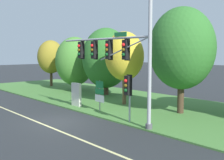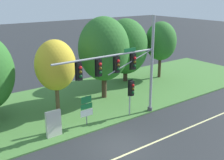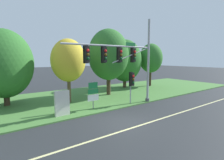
{
  "view_description": "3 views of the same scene",
  "coord_description": "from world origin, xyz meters",
  "px_view_note": "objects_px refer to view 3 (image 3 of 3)",
  "views": [
    {
      "loc": [
        15.93,
        -9.36,
        4.56
      ],
      "look_at": [
        0.51,
        4.24,
        2.47
      ],
      "focal_mm": 45.0,
      "sensor_mm": 36.0,
      "label": 1
    },
    {
      "loc": [
        -10.24,
        -13.06,
        9.73
      ],
      "look_at": [
        2.46,
        4.14,
        3.02
      ],
      "focal_mm": 45.0,
      "sensor_mm": 36.0,
      "label": 2
    },
    {
      "loc": [
        -7.55,
        -9.0,
        4.4
      ],
      "look_at": [
        2.38,
        4.57,
        2.29
      ],
      "focal_mm": 28.0,
      "sensor_mm": 36.0,
      "label": 3
    }
  ],
  "objects_px": {
    "tree_right_far": "(125,61)",
    "traffic_signal_mast": "(126,58)",
    "pedestrian_signal_near_kerb": "(132,81)",
    "info_kiosk": "(62,103)",
    "route_sign_post": "(93,93)",
    "tree_furthest_back": "(151,58)",
    "tree_tall_centre": "(108,55)",
    "tree_mid_verge": "(68,61)",
    "tree_behind_signpost": "(4,64)"
  },
  "relations": [
    {
      "from": "tree_right_far",
      "to": "traffic_signal_mast",
      "type": "bearing_deg",
      "value": -129.78
    },
    {
      "from": "pedestrian_signal_near_kerb",
      "to": "info_kiosk",
      "type": "distance_m",
      "value": 6.68
    },
    {
      "from": "route_sign_post",
      "to": "tree_furthest_back",
      "type": "distance_m",
      "value": 14.87
    },
    {
      "from": "route_sign_post",
      "to": "tree_tall_centre",
      "type": "xyz_separation_m",
      "value": [
        4.4,
        4.01,
        3.3
      ]
    },
    {
      "from": "tree_mid_verge",
      "to": "tree_furthest_back",
      "type": "xyz_separation_m",
      "value": [
        14.24,
        2.3,
        0.21
      ]
    },
    {
      "from": "tree_behind_signpost",
      "to": "tree_tall_centre",
      "type": "height_order",
      "value": "tree_tall_centre"
    },
    {
      "from": "tree_furthest_back",
      "to": "tree_right_far",
      "type": "bearing_deg",
      "value": 162.82
    },
    {
      "from": "traffic_signal_mast",
      "to": "tree_mid_verge",
      "type": "relative_size",
      "value": 1.45
    },
    {
      "from": "traffic_signal_mast",
      "to": "pedestrian_signal_near_kerb",
      "type": "bearing_deg",
      "value": 12.72
    },
    {
      "from": "traffic_signal_mast",
      "to": "tree_furthest_back",
      "type": "bearing_deg",
      "value": 31.59
    },
    {
      "from": "tree_mid_verge",
      "to": "tree_furthest_back",
      "type": "bearing_deg",
      "value": 9.17
    },
    {
      "from": "pedestrian_signal_near_kerb",
      "to": "tree_furthest_back",
      "type": "height_order",
      "value": "tree_furthest_back"
    },
    {
      "from": "info_kiosk",
      "to": "route_sign_post",
      "type": "bearing_deg",
      "value": 3.99
    },
    {
      "from": "tree_tall_centre",
      "to": "traffic_signal_mast",
      "type": "bearing_deg",
      "value": -107.75
    },
    {
      "from": "pedestrian_signal_near_kerb",
      "to": "route_sign_post",
      "type": "xyz_separation_m",
      "value": [
        -3.75,
        0.73,
        -0.81
      ]
    },
    {
      "from": "tree_behind_signpost",
      "to": "tree_tall_centre",
      "type": "distance_m",
      "value": 10.41
    },
    {
      "from": "pedestrian_signal_near_kerb",
      "to": "tree_behind_signpost",
      "type": "distance_m",
      "value": 11.6
    },
    {
      "from": "traffic_signal_mast",
      "to": "tree_furthest_back",
      "type": "relative_size",
      "value": 1.37
    },
    {
      "from": "pedestrian_signal_near_kerb",
      "to": "tree_furthest_back",
      "type": "distance_m",
      "value": 11.79
    },
    {
      "from": "route_sign_post",
      "to": "tree_right_far",
      "type": "relative_size",
      "value": 0.33
    },
    {
      "from": "tree_tall_centre",
      "to": "info_kiosk",
      "type": "bearing_deg",
      "value": -149.69
    },
    {
      "from": "traffic_signal_mast",
      "to": "tree_right_far",
      "type": "height_order",
      "value": "traffic_signal_mast"
    },
    {
      "from": "info_kiosk",
      "to": "tree_mid_verge",
      "type": "bearing_deg",
      "value": 60.1
    },
    {
      "from": "traffic_signal_mast",
      "to": "tree_mid_verge",
      "type": "distance_m",
      "value": 5.57
    },
    {
      "from": "tree_tall_centre",
      "to": "tree_right_far",
      "type": "height_order",
      "value": "tree_tall_centre"
    },
    {
      "from": "info_kiosk",
      "to": "traffic_signal_mast",
      "type": "bearing_deg",
      "value": -7.52
    },
    {
      "from": "tree_behind_signpost",
      "to": "tree_mid_verge",
      "type": "distance_m",
      "value": 5.57
    },
    {
      "from": "pedestrian_signal_near_kerb",
      "to": "info_kiosk",
      "type": "height_order",
      "value": "pedestrian_signal_near_kerb"
    },
    {
      "from": "pedestrian_signal_near_kerb",
      "to": "tree_tall_centre",
      "type": "xyz_separation_m",
      "value": [
        0.66,
        4.74,
        2.49
      ]
    },
    {
      "from": "pedestrian_signal_near_kerb",
      "to": "info_kiosk",
      "type": "bearing_deg",
      "value": 175.35
    },
    {
      "from": "tree_behind_signpost",
      "to": "traffic_signal_mast",
      "type": "bearing_deg",
      "value": -36.97
    },
    {
      "from": "tree_behind_signpost",
      "to": "tree_mid_verge",
      "type": "xyz_separation_m",
      "value": [
        5.07,
        -2.28,
        0.28
      ]
    },
    {
      "from": "tree_furthest_back",
      "to": "tree_behind_signpost",
      "type": "bearing_deg",
      "value": -179.94
    },
    {
      "from": "tree_behind_signpost",
      "to": "tree_furthest_back",
      "type": "relative_size",
      "value": 1.06
    },
    {
      "from": "route_sign_post",
      "to": "tree_tall_centre",
      "type": "relative_size",
      "value": 0.3
    },
    {
      "from": "traffic_signal_mast",
      "to": "tree_furthest_back",
      "type": "xyz_separation_m",
      "value": [
        10.64,
        6.55,
        -0.07
      ]
    },
    {
      "from": "traffic_signal_mast",
      "to": "tree_tall_centre",
      "type": "distance_m",
      "value": 5.2
    },
    {
      "from": "traffic_signal_mast",
      "to": "tree_right_far",
      "type": "relative_size",
      "value": 1.28
    },
    {
      "from": "pedestrian_signal_near_kerb",
      "to": "tree_right_far",
      "type": "xyz_separation_m",
      "value": [
        5.59,
        7.61,
        1.74
      ]
    },
    {
      "from": "tree_right_far",
      "to": "tree_tall_centre",
      "type": "bearing_deg",
      "value": -149.75
    },
    {
      "from": "tree_right_far",
      "to": "info_kiosk",
      "type": "distance_m",
      "value": 14.35
    },
    {
      "from": "pedestrian_signal_near_kerb",
      "to": "info_kiosk",
      "type": "xyz_separation_m",
      "value": [
        -6.54,
        0.53,
        -1.23
      ]
    },
    {
      "from": "tree_right_far",
      "to": "tree_furthest_back",
      "type": "bearing_deg",
      "value": -17.18
    },
    {
      "from": "route_sign_post",
      "to": "tree_right_far",
      "type": "bearing_deg",
      "value": 36.43
    },
    {
      "from": "pedestrian_signal_near_kerb",
      "to": "tree_tall_centre",
      "type": "distance_m",
      "value": 5.39
    },
    {
      "from": "tree_mid_verge",
      "to": "info_kiosk",
      "type": "bearing_deg",
      "value": -119.9
    },
    {
      "from": "tree_mid_verge",
      "to": "tree_furthest_back",
      "type": "distance_m",
      "value": 14.42
    },
    {
      "from": "route_sign_post",
      "to": "tree_furthest_back",
      "type": "relative_size",
      "value": 0.36
    },
    {
      "from": "traffic_signal_mast",
      "to": "tree_furthest_back",
      "type": "distance_m",
      "value": 12.5
    },
    {
      "from": "tree_behind_signpost",
      "to": "tree_right_far",
      "type": "xyz_separation_m",
      "value": [
        15.18,
        1.3,
        0.13
      ]
    }
  ]
}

